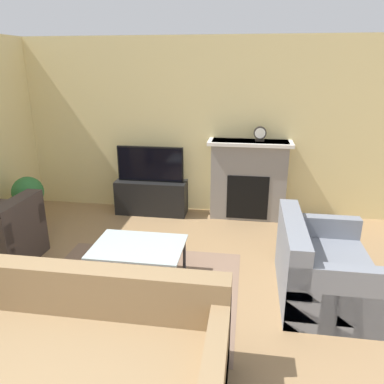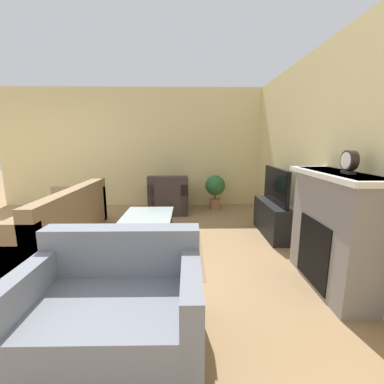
{
  "view_description": "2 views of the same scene",
  "coord_description": "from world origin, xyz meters",
  "px_view_note": "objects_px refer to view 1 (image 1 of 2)",
  "views": [
    {
      "loc": [
        1.04,
        -1.22,
        2.3
      ],
      "look_at": [
        0.42,
        2.85,
        0.89
      ],
      "focal_mm": 35.0,
      "sensor_mm": 36.0,
      "label": 1
    },
    {
      "loc": [
        3.55,
        2.86,
        1.51
      ],
      "look_at": [
        0.31,
        2.92,
        0.87
      ],
      "focal_mm": 24.0,
      "sensor_mm": 36.0,
      "label": 2
    }
  ],
  "objects_px": {
    "tv": "(150,164)",
    "potted_plant": "(28,196)",
    "coffee_table": "(138,249)",
    "mantel_clock": "(260,134)",
    "couch_sectional": "(66,355)",
    "couch_loveseat": "(320,270)"
  },
  "relations": [
    {
      "from": "tv",
      "to": "potted_plant",
      "type": "height_order",
      "value": "tv"
    },
    {
      "from": "coffee_table",
      "to": "tv",
      "type": "bearing_deg",
      "value": 100.69
    },
    {
      "from": "potted_plant",
      "to": "mantel_clock",
      "type": "xyz_separation_m",
      "value": [
        3.28,
        0.88,
        0.84
      ]
    },
    {
      "from": "couch_sectional",
      "to": "mantel_clock",
      "type": "distance_m",
      "value": 3.95
    },
    {
      "from": "tv",
      "to": "couch_sectional",
      "type": "bearing_deg",
      "value": -85.85
    },
    {
      "from": "tv",
      "to": "mantel_clock",
      "type": "distance_m",
      "value": 1.74
    },
    {
      "from": "coffee_table",
      "to": "couch_sectional",
      "type": "bearing_deg",
      "value": -94.99
    },
    {
      "from": "couch_sectional",
      "to": "potted_plant",
      "type": "xyz_separation_m",
      "value": [
        -1.87,
        2.66,
        0.2
      ]
    },
    {
      "from": "couch_sectional",
      "to": "coffee_table",
      "type": "relative_size",
      "value": 2.41
    },
    {
      "from": "mantel_clock",
      "to": "potted_plant",
      "type": "bearing_deg",
      "value": -165.01
    },
    {
      "from": "couch_sectional",
      "to": "mantel_clock",
      "type": "bearing_deg",
      "value": 68.28
    },
    {
      "from": "potted_plant",
      "to": "coffee_table",
      "type": "bearing_deg",
      "value": -31.04
    },
    {
      "from": "couch_sectional",
      "to": "potted_plant",
      "type": "height_order",
      "value": "couch_sectional"
    },
    {
      "from": "potted_plant",
      "to": "tv",
      "type": "bearing_deg",
      "value": 26.08
    },
    {
      "from": "couch_sectional",
      "to": "potted_plant",
      "type": "distance_m",
      "value": 3.26
    },
    {
      "from": "coffee_table",
      "to": "potted_plant",
      "type": "xyz_separation_m",
      "value": [
        -2.0,
        1.2,
        0.08
      ]
    },
    {
      "from": "mantel_clock",
      "to": "coffee_table",
      "type": "bearing_deg",
      "value": -121.59
    },
    {
      "from": "couch_loveseat",
      "to": "mantel_clock",
      "type": "distance_m",
      "value": 2.37
    },
    {
      "from": "tv",
      "to": "mantel_clock",
      "type": "relative_size",
      "value": 4.8
    },
    {
      "from": "tv",
      "to": "mantel_clock",
      "type": "bearing_deg",
      "value": 2.91
    },
    {
      "from": "couch_sectional",
      "to": "coffee_table",
      "type": "xyz_separation_m",
      "value": [
        0.13,
        1.45,
        0.12
      ]
    },
    {
      "from": "couch_sectional",
      "to": "coffee_table",
      "type": "distance_m",
      "value": 1.46
    }
  ]
}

